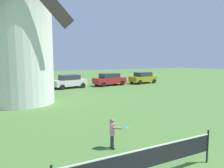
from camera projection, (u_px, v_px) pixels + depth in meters
windmill at (19, 19)px, 15.51m from camera, size 7.11×5.38×12.56m
tennis_net at (145, 159)px, 5.76m from camera, size 5.07×0.06×1.10m
player_far at (113, 132)px, 7.98m from camera, size 0.68×0.60×1.17m
parked_car_silver at (20, 84)px, 21.71m from camera, size 4.24×2.25×1.56m
parked_car_cream at (70, 81)px, 24.68m from camera, size 4.09×2.44×1.56m
parked_car_red at (110, 79)px, 27.18m from camera, size 4.44×2.31×1.56m
parked_car_mustard at (143, 78)px, 29.58m from camera, size 4.15×2.32×1.56m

